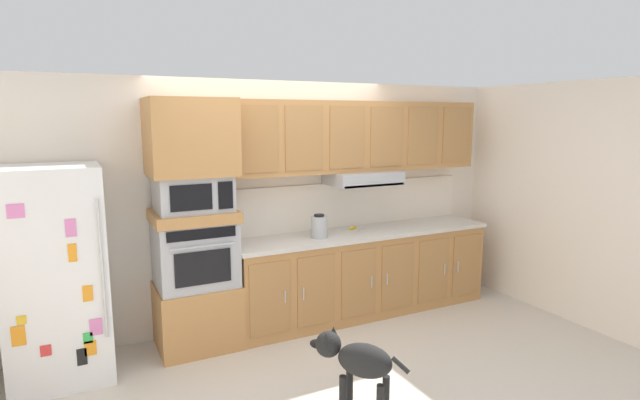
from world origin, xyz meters
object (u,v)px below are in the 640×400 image
at_px(microwave, 193,193).
at_px(dog, 356,359).
at_px(electric_kettle, 319,227).
at_px(built_in_oven, 195,253).
at_px(screwdriver, 354,228).
at_px(refrigerator, 56,275).

relative_size(microwave, dog, 1.00).
bearing_deg(electric_kettle, dog, -106.85).
bearing_deg(electric_kettle, microwave, 177.84).
distance_m(built_in_oven, microwave, 0.56).
distance_m(built_in_oven, electric_kettle, 1.26).
xyz_separation_m(microwave, dog, (0.79, -1.57, -1.07)).
distance_m(built_in_oven, dog, 1.83).
height_order(built_in_oven, screwdriver, built_in_oven).
xyz_separation_m(built_in_oven, microwave, (0.00, -0.00, 0.56)).
relative_size(electric_kettle, dog, 0.37).
height_order(screwdriver, electric_kettle, electric_kettle).
relative_size(microwave, screwdriver, 3.96).
height_order(refrigerator, dog, refrigerator).
xyz_separation_m(screwdriver, electric_kettle, (-0.51, -0.17, 0.10)).
bearing_deg(built_in_oven, screwdriver, 3.91).
bearing_deg(microwave, built_in_oven, 179.23).
height_order(microwave, electric_kettle, microwave).
distance_m(refrigerator, microwave, 1.28).
xyz_separation_m(screwdriver, dog, (-0.97, -1.69, -0.55)).
bearing_deg(dog, refrigerator, 14.28).
xyz_separation_m(refrigerator, microwave, (1.14, 0.07, 0.58)).
xyz_separation_m(refrigerator, dog, (1.93, -1.50, -0.49)).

